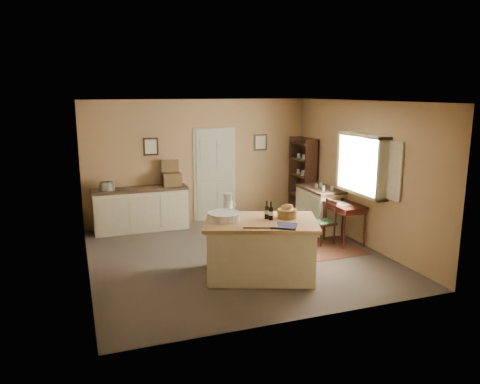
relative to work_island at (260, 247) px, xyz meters
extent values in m
plane|color=#4C423A|center=(-0.05, 0.96, -0.48)|extent=(5.00, 5.00, 0.00)
cube|color=#8D6F4F|center=(-0.05, 3.46, 0.87)|extent=(5.00, 0.10, 2.70)
cube|color=#8D6F4F|center=(-0.05, -1.54, 0.87)|extent=(5.00, 0.10, 2.70)
cube|color=#8D6F4F|center=(-2.55, 0.96, 0.87)|extent=(0.10, 5.00, 2.70)
cube|color=#8D6F4F|center=(2.45, 0.96, 0.87)|extent=(0.10, 5.00, 2.70)
plane|color=silver|center=(-0.05, 0.96, 2.22)|extent=(5.00, 5.00, 0.00)
cube|color=#9FA58D|center=(0.30, 3.43, 0.57)|extent=(0.97, 0.06, 2.11)
cube|color=black|center=(-1.10, 3.44, 1.24)|extent=(0.32, 0.02, 0.38)
cube|color=beige|center=(-1.10, 3.43, 1.24)|extent=(0.24, 0.01, 0.30)
cube|color=black|center=(1.40, 3.44, 1.24)|extent=(0.32, 0.02, 0.38)
cube|color=beige|center=(1.40, 3.43, 1.24)|extent=(0.24, 0.01, 0.30)
cube|color=beige|center=(2.33, 0.76, 0.54)|extent=(0.25, 1.32, 0.06)
cube|color=beige|center=(2.33, 0.76, 1.60)|extent=(0.25, 1.32, 0.06)
cube|color=white|center=(2.45, 0.76, 1.07)|extent=(0.01, 1.20, 1.00)
cube|color=beige|center=(2.41, -0.06, 1.07)|extent=(0.04, 0.35, 1.00)
cube|color=beige|center=(2.41, 1.58, 1.07)|extent=(0.04, 0.35, 1.00)
cube|color=beige|center=(0.01, -0.01, -0.06)|extent=(1.86, 1.50, 0.85)
cube|color=#A9784E|center=(0.01, -0.01, 0.40)|extent=(2.01, 1.66, 0.06)
cylinder|color=white|center=(-0.52, 0.20, 0.48)|extent=(0.50, 0.50, 0.11)
cube|color=#A9784E|center=(-0.11, -0.27, 0.44)|extent=(0.59, 0.51, 0.03)
cube|color=black|center=(0.19, -0.44, 0.44)|extent=(0.51, 0.49, 0.02)
cylinder|color=olive|center=(0.44, -0.02, 0.50)|extent=(0.30, 0.30, 0.14)
cylinder|color=black|center=(0.13, 0.05, 0.57)|extent=(0.07, 0.07, 0.29)
cylinder|color=black|center=(0.16, -0.04, 0.57)|extent=(0.07, 0.07, 0.29)
cube|color=beige|center=(-1.40, 3.16, -0.06)|extent=(1.91, 0.53, 0.85)
cube|color=#332319|center=(-1.40, 3.16, 0.39)|extent=(1.95, 0.56, 0.05)
cube|color=#513A20|center=(-0.73, 3.16, 0.56)|extent=(0.38, 0.29, 0.28)
cylinder|color=#59544F|center=(-2.07, 3.16, 0.51)|extent=(0.33, 0.33, 0.18)
cube|color=#4C2419|center=(1.70, 1.02, -0.48)|extent=(1.12, 1.62, 0.01)
cube|color=black|center=(2.15, 1.02, 0.27)|extent=(0.51, 0.84, 0.03)
cube|color=black|center=(2.15, 1.02, 0.20)|extent=(0.45, 0.78, 0.10)
cube|color=silver|center=(2.10, 1.02, 0.29)|extent=(0.22, 0.30, 0.01)
cylinder|color=black|center=(2.25, 1.25, 0.31)|extent=(0.05, 0.05, 0.05)
cylinder|color=black|center=(1.93, 0.64, -0.12)|extent=(0.04, 0.04, 0.72)
cylinder|color=black|center=(2.37, 0.64, -0.12)|extent=(0.04, 0.04, 0.72)
cylinder|color=black|center=(1.93, 1.40, -0.12)|extent=(0.04, 0.04, 0.72)
cylinder|color=black|center=(2.37, 1.40, -0.12)|extent=(0.04, 0.04, 0.72)
cube|color=beige|center=(2.15, 1.94, -0.06)|extent=(0.60, 1.08, 0.85)
cube|color=#332319|center=(2.15, 1.94, 0.39)|extent=(0.63, 1.12, 0.05)
cylinder|color=silver|center=(2.12, 1.77, 0.46)|extent=(0.26, 0.26, 0.09)
cube|color=black|center=(2.26, 2.57, 0.44)|extent=(0.31, 0.04, 1.84)
cube|color=black|center=(2.26, 3.36, 0.44)|extent=(0.31, 0.04, 1.84)
cube|color=black|center=(2.41, 2.96, 0.44)|extent=(0.02, 0.83, 1.84)
cube|color=black|center=(2.26, 2.96, -0.44)|extent=(0.31, 0.79, 0.03)
cube|color=black|center=(2.26, 2.96, 0.02)|extent=(0.31, 0.79, 0.03)
cube|color=black|center=(2.26, 2.96, 0.48)|extent=(0.31, 0.79, 0.03)
cube|color=black|center=(2.26, 2.96, 0.85)|extent=(0.31, 0.79, 0.03)
cube|color=black|center=(2.26, 2.96, 1.22)|extent=(0.31, 0.79, 0.03)
cylinder|color=white|center=(2.26, 2.96, 0.54)|extent=(0.12, 0.12, 0.11)
camera|label=1|loc=(-2.65, -6.46, 2.38)|focal=35.00mm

